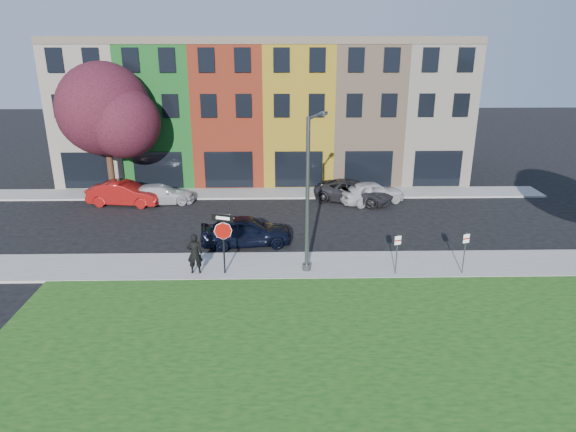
{
  "coord_description": "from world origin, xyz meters",
  "views": [
    {
      "loc": [
        -1.54,
        -19.52,
        10.55
      ],
      "look_at": [
        -1.03,
        4.0,
        2.25
      ],
      "focal_mm": 32.0,
      "sensor_mm": 36.0,
      "label": 1
    }
  ],
  "objects_px": {
    "stop_sign": "(223,232)",
    "street_lamp": "(309,195)",
    "man": "(195,254)",
    "sedan_near": "(246,231)"
  },
  "relations": [
    {
      "from": "man",
      "to": "sedan_near",
      "type": "height_order",
      "value": "man"
    },
    {
      "from": "stop_sign",
      "to": "man",
      "type": "height_order",
      "value": "stop_sign"
    },
    {
      "from": "man",
      "to": "sedan_near",
      "type": "xyz_separation_m",
      "value": [
        2.15,
        3.59,
        -0.28
      ]
    },
    {
      "from": "sedan_near",
      "to": "street_lamp",
      "type": "relative_size",
      "value": 0.69
    },
    {
      "from": "man",
      "to": "stop_sign",
      "type": "bearing_deg",
      "value": 174.67
    },
    {
      "from": "sedan_near",
      "to": "street_lamp",
      "type": "xyz_separation_m",
      "value": [
        3.11,
        -3.18,
        2.93
      ]
    },
    {
      "from": "stop_sign",
      "to": "sedan_near",
      "type": "distance_m",
      "value": 3.99
    },
    {
      "from": "sedan_near",
      "to": "street_lamp",
      "type": "bearing_deg",
      "value": -142.88
    },
    {
      "from": "stop_sign",
      "to": "street_lamp",
      "type": "relative_size",
      "value": 0.4
    },
    {
      "from": "man",
      "to": "street_lamp",
      "type": "bearing_deg",
      "value": -177.8
    }
  ]
}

